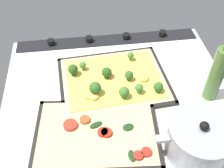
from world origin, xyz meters
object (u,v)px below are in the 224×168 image
object	(u,v)px
broccoli_pizza	(113,80)
baking_tray_front	(113,81)
veggie_pizza_back	(97,132)
oil_bottle	(217,73)
baking_tray_back	(97,134)
cooking_pot	(199,140)

from	to	relation	value
broccoli_pizza	baking_tray_front	bearing A→B (deg)	-111.40
veggie_pizza_back	baking_tray_front	bearing A→B (deg)	-109.83
baking_tray_front	oil_bottle	bearing A→B (deg)	160.62
broccoli_pizza	baking_tray_back	size ratio (longest dim) A/B	0.95
baking_tray_front	baking_tray_back	world-z (taller)	same
cooking_pot	oil_bottle	xyz separation A→B (cm)	(-11.44, -18.76, 5.14)
broccoli_pizza	veggie_pizza_back	xyz separation A→B (cm)	(7.22, 20.07, -0.74)
baking_tray_back	baking_tray_front	bearing A→B (deg)	-110.42
broccoli_pizza	cooking_pot	bearing A→B (deg)	123.57
baking_tray_front	oil_bottle	world-z (taller)	oil_bottle
broccoli_pizza	veggie_pizza_back	size ratio (longest dim) A/B	1.02
baking_tray_front	cooking_pot	size ratio (longest dim) A/B	1.61
baking_tray_back	broccoli_pizza	bearing A→B (deg)	-110.39
baking_tray_front	veggie_pizza_back	bearing A→B (deg)	70.17
broccoli_pizza	oil_bottle	size ratio (longest dim) A/B	1.48
baking_tray_front	broccoli_pizza	world-z (taller)	broccoli_pizza
veggie_pizza_back	cooking_pot	xyz separation A→B (cm)	(-26.22, 8.55, 4.13)
baking_tray_back	cooking_pot	size ratio (longest dim) A/B	1.58
veggie_pizza_back	oil_bottle	distance (cm)	40.10
cooking_pot	baking_tray_back	bearing A→B (deg)	-18.20
baking_tray_front	oil_bottle	distance (cm)	33.47
cooking_pot	oil_bottle	size ratio (longest dim) A/B	0.98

